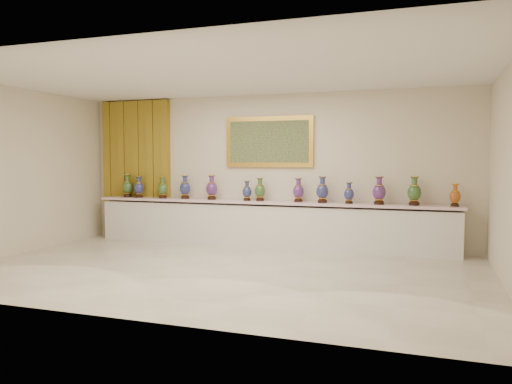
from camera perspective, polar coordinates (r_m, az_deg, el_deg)
ground at (r=7.81m, az=-4.06°, el=-8.94°), size 8.00×8.00×0.00m
room at (r=10.95m, az=-11.36°, el=3.03°), size 8.00×8.00×8.00m
counter at (r=9.83m, az=1.13°, el=-3.72°), size 7.28×0.48×0.90m
vase_0 at (r=11.13m, az=-14.48°, el=0.57°), size 0.26×0.26×0.49m
vase_1 at (r=10.94m, az=-13.23°, el=0.47°), size 0.25×0.25×0.46m
vase_2 at (r=10.63m, az=-10.62°, el=0.38°), size 0.23×0.23×0.45m
vase_3 at (r=10.44m, az=-8.10°, el=0.44°), size 0.24×0.24×0.49m
vase_4 at (r=10.14m, az=-5.08°, el=0.39°), size 0.30×0.30×0.50m
vase_5 at (r=9.84m, az=-1.04°, el=0.04°), size 0.24×0.24×0.40m
vase_6 at (r=9.80m, az=0.47°, el=0.17°), size 0.25×0.25×0.45m
vase_7 at (r=9.60m, az=4.87°, el=0.10°), size 0.28×0.28×0.46m
vase_8 at (r=9.43m, az=7.60°, el=0.12°), size 0.30×0.30×0.50m
vase_9 at (r=9.35m, az=10.58°, el=-0.22°), size 0.24×0.24×0.40m
vase_10 at (r=9.28m, az=13.89°, el=0.02°), size 0.24×0.24×0.51m
vase_11 at (r=9.27m, az=17.64°, el=-0.03°), size 0.28×0.28×0.52m
vase_12 at (r=9.30m, az=21.80°, el=-0.45°), size 0.23×0.23×0.40m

